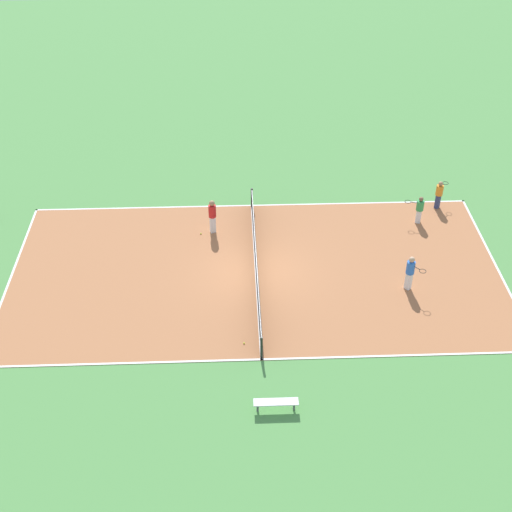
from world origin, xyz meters
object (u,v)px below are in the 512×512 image
object	(u,v)px
player_near_blue	(410,271)
player_coach_red	(212,214)
tennis_net	(256,262)
tennis_ball_left_sideline	(201,234)
tennis_ball_near_net	(244,343)
player_far_green	(419,208)
bench	(276,403)
player_center_orange	(439,193)

from	to	relation	value
player_near_blue	player_coach_red	world-z (taller)	player_coach_red
tennis_net	tennis_ball_left_sideline	distance (m)	3.98
player_coach_red	tennis_net	bearing A→B (deg)	102.22
player_near_blue	tennis_ball_near_net	world-z (taller)	player_near_blue
player_coach_red	player_far_green	xyz separation A→B (m)	(0.44, -10.03, -0.20)
tennis_net	bench	xyz separation A→B (m)	(-8.03, -0.40, -0.17)
bench	player_coach_red	size ratio (longest dim) A/B	0.90
tennis_ball_near_net	bench	bearing A→B (deg)	-162.95
player_coach_red	player_near_blue	bearing A→B (deg)	132.19
tennis_ball_left_sideline	player_center_orange	bearing A→B (deg)	-80.94
bench	player_near_blue	xyz separation A→B (m)	(6.59, -6.13, 0.61)
tennis_net	tennis_ball_near_net	distance (m)	4.68
player_center_orange	bench	bearing A→B (deg)	-174.34
player_center_orange	tennis_ball_left_sideline	size ratio (longest dim) A/B	22.29
player_center_orange	tennis_ball_near_net	bearing A→B (deg)	173.93
bench	player_center_orange	distance (m)	15.77
player_coach_red	tennis_ball_left_sideline	bearing A→B (deg)	-3.61
player_near_blue	tennis_ball_left_sideline	size ratio (longest dim) A/B	24.95
player_far_green	tennis_ball_near_net	xyz separation A→B (m)	(-8.24, 8.74, -0.78)
tennis_ball_left_sideline	bench	bearing A→B (deg)	-165.17
tennis_ball_near_net	tennis_net	bearing A→B (deg)	-8.10
tennis_net	bench	world-z (taller)	tennis_net
player_far_green	player_coach_red	bearing A→B (deg)	18.61
player_center_orange	tennis_ball_left_sideline	xyz separation A→B (m)	(-1.90, 11.90, -0.83)
player_coach_red	player_center_orange	xyz separation A→B (m)	(1.73, -11.31, -0.16)
bench	player_far_green	distance (m)	13.98
player_near_blue	player_coach_red	xyz separation A→B (m)	(4.64, 8.47, 0.04)
player_far_green	tennis_ball_near_net	world-z (taller)	player_far_green
player_near_blue	tennis_ball_left_sideline	distance (m)	10.15
bench	tennis_ball_near_net	distance (m)	3.60
player_far_green	tennis_ball_near_net	size ratio (longest dim) A/B	21.31
tennis_net	player_center_orange	bearing A→B (deg)	-62.23
player_center_orange	player_far_green	bearing A→B (deg)	175.59
tennis_net	player_far_green	bearing A→B (deg)	-65.76
bench	tennis_net	bearing A→B (deg)	-87.18
bench	player_near_blue	world-z (taller)	player_near_blue
player_far_green	tennis_net	bearing A→B (deg)	40.31
player_coach_red	tennis_ball_near_net	bearing A→B (deg)	80.28
bench	player_far_green	size ratio (longest dim) A/B	1.10
tennis_net	bench	bearing A→B (deg)	-177.18
tennis_net	player_near_blue	world-z (taller)	player_near_blue
bench	tennis_ball_near_net	xyz separation A→B (m)	(3.42, 1.05, -0.33)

